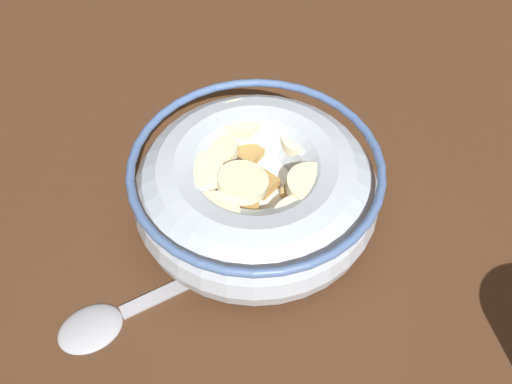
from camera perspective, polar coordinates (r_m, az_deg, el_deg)
name	(u,v)px	position (r cm, az deg, el deg)	size (l,w,h in cm)	color
ground_plane	(256,224)	(42.84, 0.00, -3.36)	(121.36, 121.36, 2.00)	#472B19
cereal_bowl	(256,189)	(39.34, -0.01, 0.35)	(17.45, 17.45, 6.38)	#B2BCC6
spoon	(115,314)	(38.58, -14.28, -12.08)	(13.97, 8.33, 0.80)	#A5A5AD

